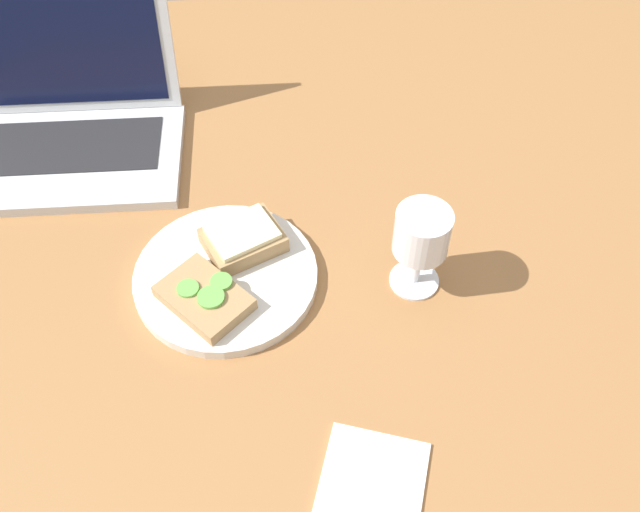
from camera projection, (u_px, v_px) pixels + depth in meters
wooden_table at (305, 294)px, 95.47cm from camera, size 140.00×140.00×3.00cm
plate at (226, 277)px, 94.38cm from camera, size 24.35×24.35×1.56cm
sandwich_with_cheese at (243, 239)px, 95.48cm from camera, size 12.34×11.26×3.22cm
sandwich_with_cucumber at (205, 297)px, 90.10cm from camera, size 13.42×13.53×2.35cm
wine_glass at (421, 234)px, 88.07cm from camera, size 7.06×7.06×13.03cm
laptop at (61, 123)px, 108.34cm from camera, size 35.92×26.49×21.04cm
napkin at (372, 485)px, 77.32cm from camera, size 14.41×15.14×0.40cm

